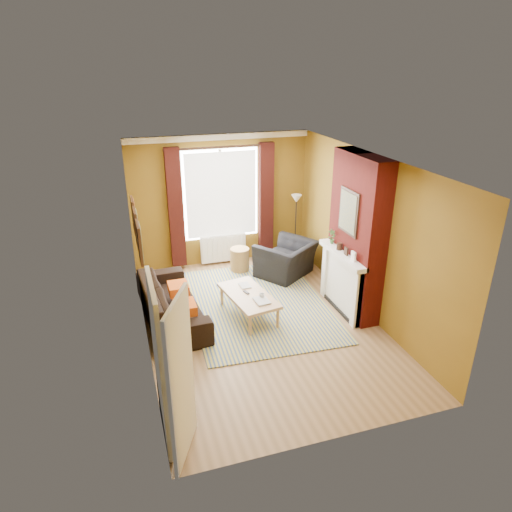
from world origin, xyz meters
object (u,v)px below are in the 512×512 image
floor_lamp (296,209)px  armchair (286,259)px  sofa (171,301)px  wicker_stool (240,260)px  coffee_table (248,296)px

floor_lamp → armchair: bearing=-125.3°
sofa → floor_lamp: floor_lamp is taller
floor_lamp → wicker_stool: bearing=-174.1°
wicker_stool → sofa: bearing=-137.1°
armchair → coffee_table: size_ratio=0.80×
armchair → coffee_table: bearing=12.7°
armchair → coffee_table: 1.83m
armchair → wicker_stool: 1.00m
coffee_table → wicker_stool: wicker_stool is taller
wicker_stool → floor_lamp: (1.31, 0.13, 0.95)m
floor_lamp → sofa: bearing=-150.6°
sofa → coffee_table: bearing=-108.4°
sofa → floor_lamp: bearing=-64.6°
armchair → sofa: bearing=-13.1°
sofa → wicker_stool: bearing=-51.1°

